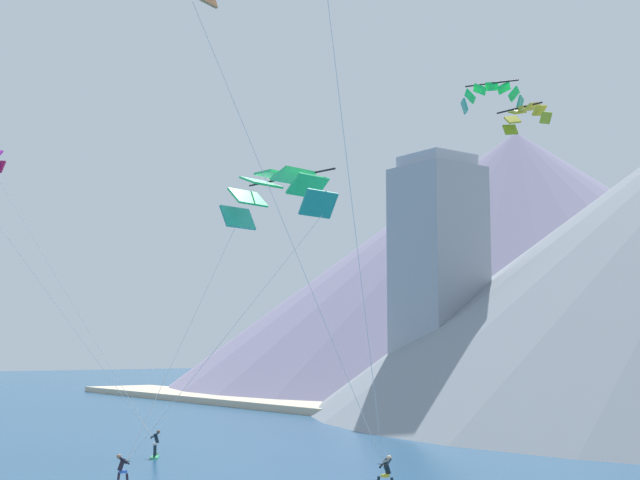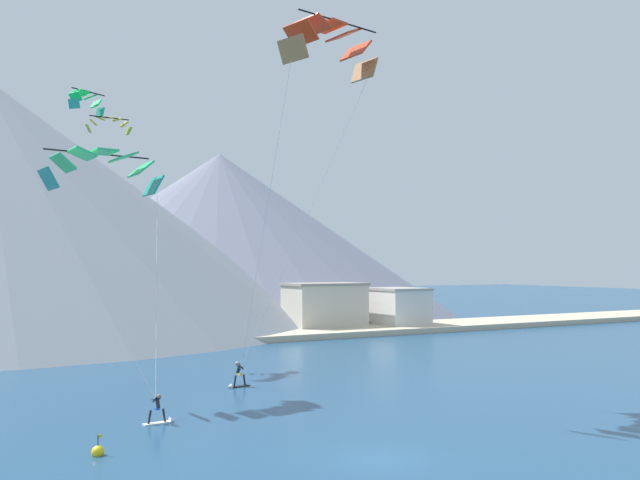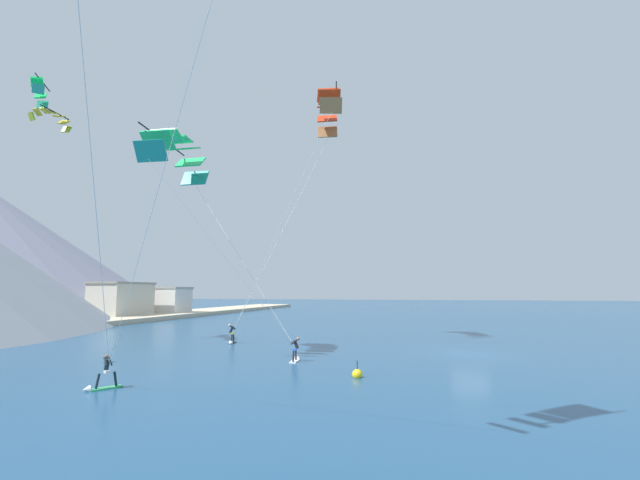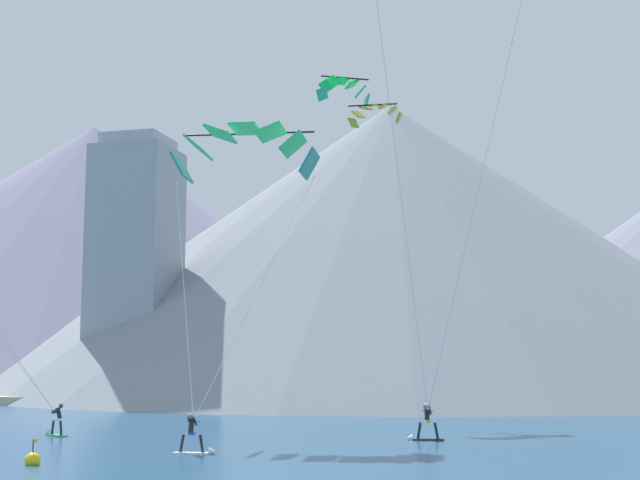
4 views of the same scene
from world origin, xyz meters
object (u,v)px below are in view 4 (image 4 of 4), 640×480
kitesurfer_near_lead (197,442)px  race_marker_buoy (33,460)px  kitesurfer_near_trail (55,426)px  kitesurfer_mid_center (423,428)px  parafoil_kite_distant_low_drift (375,112)px  parafoil_kite_near_lead (245,146)px  parafoil_kite_distant_high_outer (343,88)px

kitesurfer_near_lead → race_marker_buoy: size_ratio=1.74×
kitesurfer_near_trail → kitesurfer_mid_center: size_ratio=0.95×
parafoil_kite_distant_low_drift → parafoil_kite_near_lead: bearing=-104.1°
parafoil_kite_distant_high_outer → race_marker_buoy: parafoil_kite_distant_high_outer is taller
kitesurfer_near_lead → parafoil_kite_near_lead: bearing=97.6°
kitesurfer_near_trail → race_marker_buoy: bearing=-62.9°
kitesurfer_mid_center → parafoil_kite_distant_low_drift: parafoil_kite_distant_low_drift is taller
kitesurfer_near_trail → race_marker_buoy: kitesurfer_near_trail is taller
kitesurfer_near_trail → kitesurfer_near_lead: bearing=-32.6°
kitesurfer_near_trail → parafoil_kite_distant_high_outer: (10.70, 17.32, 21.61)m
kitesurfer_near_lead → kitesurfer_near_trail: size_ratio=1.04×
kitesurfer_near_lead → parafoil_kite_distant_high_outer: 32.10m
kitesurfer_near_trail → race_marker_buoy: 12.60m
kitesurfer_mid_center → parafoil_kite_near_lead: (-9.00, 0.45, 14.03)m
kitesurfer_mid_center → parafoil_kite_near_lead: bearing=177.2°
parafoil_kite_near_lead → parafoil_kite_distant_high_outer: (1.85, 14.92, 7.49)m
parafoil_kite_near_lead → race_marker_buoy: bearing=-102.8°
kitesurfer_near_lead → parafoil_kite_distant_low_drift: 31.66m
kitesurfer_near_lead → kitesurfer_near_trail: (-10.03, 6.42, -0.01)m
kitesurfer_near_trail → parafoil_kite_distant_high_outer: size_ratio=0.50×
race_marker_buoy → kitesurfer_near_trail: bearing=117.1°
kitesurfer_near_lead → parafoil_kite_distant_high_outer: (0.67, 23.74, 21.60)m
parafoil_kite_near_lead → race_marker_buoy: size_ratio=14.05×
kitesurfer_near_lead → kitesurfer_mid_center: bearing=47.0°
kitesurfer_near_lead → parafoil_kite_distant_low_drift: (2.72, 24.41, 19.97)m
parafoil_kite_near_lead → kitesurfer_near_trail: bearing=-164.8°
kitesurfer_mid_center → parafoil_kite_distant_high_outer: bearing=114.9°
kitesurfer_near_lead → parafoil_kite_near_lead: parafoil_kite_near_lead is taller
kitesurfer_mid_center → parafoil_kite_near_lead: 16.67m
kitesurfer_near_lead → parafoil_kite_distant_low_drift: bearing=83.6°
parafoil_kite_near_lead → parafoil_kite_distant_high_outer: size_ratio=4.26×
parafoil_kite_distant_low_drift → race_marker_buoy: 36.23m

